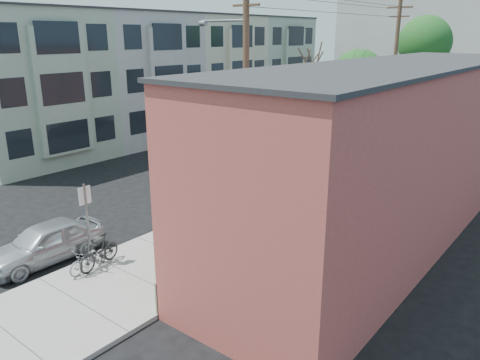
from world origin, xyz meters
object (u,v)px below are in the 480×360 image
Objects in this scene: sign_post at (87,216)px; bus at (356,104)px; parking_meter_near at (183,203)px; cyclist at (188,232)px; patio_chair_a at (226,256)px; patio_chair_b at (189,272)px; car_3 at (319,144)px; car_2 at (269,162)px; car_0 at (45,242)px; tree_bare at (305,128)px; tree_leafy_mid at (358,77)px; parking_meter_far at (295,160)px; tree_leafy_far at (425,42)px; patron_green at (166,257)px; parked_bike_a at (99,252)px; parked_bike_b at (89,259)px; patron_grey at (231,239)px; utility_pole_near at (245,86)px; car_1 at (207,184)px.

bus reaches higher than sign_post.
cyclist is at bearing -40.83° from parking_meter_near.
patio_chair_b is (-0.16, -1.55, 0.00)m from patio_chair_a.
car_3 is at bearing -90.28° from cyclist.
car_0 is at bearing -86.37° from car_2.
parking_meter_near is at bearing -93.66° from tree_bare.
bus is at bearing 114.79° from tree_leafy_mid.
cyclist is at bearing -160.87° from patio_chair_a.
car_2 is at bearing -87.47° from car_3.
tree_leafy_far is at bearing 88.22° from parking_meter_far.
patron_green is at bearing -72.58° from car_3.
cyclist is 3.07m from parked_bike_a.
patio_chair_b is (3.24, -29.80, -6.35)m from tree_leafy_far.
parked_bike_b is 0.32× the size of car_2.
tree_leafy_far reaches higher than car_3.
tree_bare is 1.31× the size of car_0.
tree_bare is 10.58m from patron_grey.
cyclist reaches higher than patron_grey.
sign_post is 0.28× the size of utility_pole_near.
car_1 is at bearing 115.40° from parking_meter_near.
parking_meter_far is 1.52m from car_2.
tree_bare reaches higher than bus.
tree_leafy_far is 28.85m from cyclist.
patio_chair_b is at bearing 22.15° from patron_grey.
patron_grey is (3.67, -1.34, -0.08)m from parking_meter_near.
patio_chair_b is 2.19m from patron_grey.
parking_meter_near is at bearing -90.00° from parking_meter_far.
parking_meter_near is at bearing -54.12° from cyclist.
patron_green is 0.48× the size of car_0.
patio_chair_a is 0.16× the size of car_3.
patio_chair_a is 0.49× the size of parked_bike_a.
cyclist is 0.99× the size of parked_bike_b.
tree_leafy_far is 2.17× the size of car_0.
utility_pole_near is at bearing -91.05° from tree_leafy_far.
tree_leafy_far is at bearing 81.85° from parked_bike_b.
tree_leafy_mid reaches higher than parking_meter_far.
sign_post is 31.22m from tree_leafy_far.
patio_chair_b is (3.79, -3.51, -0.39)m from parking_meter_near.
patio_chair_a is (3.95, -1.95, -0.39)m from parking_meter_near.
utility_pole_near is at bearing 84.54° from parked_bike_b.
patron_grey reaches higher than parked_bike_b.
tree_leafy_mid is at bearing 168.74° from patron_green.
car_1 reaches higher than car_2.
tree_leafy_mid is 7.48× the size of patio_chair_b.
tree_bare reaches higher than car_0.
car_0 is 0.35× the size of bus.
car_3 is (-2.07, 18.34, 0.07)m from parked_bike_a.
utility_pole_near is 2.07× the size of car_2.
patio_chair_a is 1.81m from cyclist.
car_3 is at bearing 106.01° from patio_chair_b.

